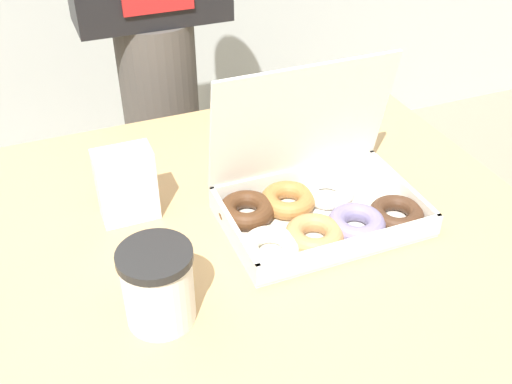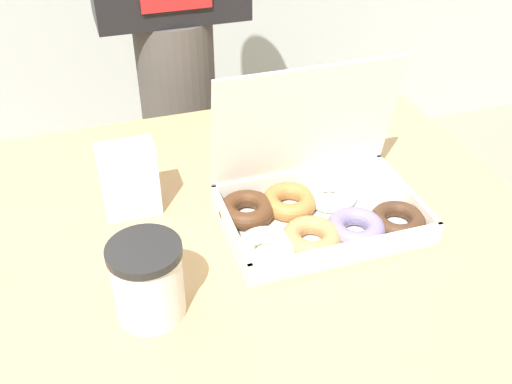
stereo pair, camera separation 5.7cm
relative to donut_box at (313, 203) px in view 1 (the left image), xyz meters
The scene contains 5 objects.
table 0.41m from the donut_box, behind, with size 0.99×0.90×0.72m.
donut_box is the anchor object (origin of this frame).
coffee_cup 0.31m from the donut_box, 158.21° to the right, with size 0.10×0.10×0.12m.
napkin_holder 0.31m from the donut_box, 155.55° to the left, with size 0.09×0.05×0.13m.
person_customer 0.68m from the donut_box, 98.08° to the left, with size 0.35×0.20×1.60m.
Camera 1 is at (-0.27, -0.69, 1.34)m, focal length 42.00 mm.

